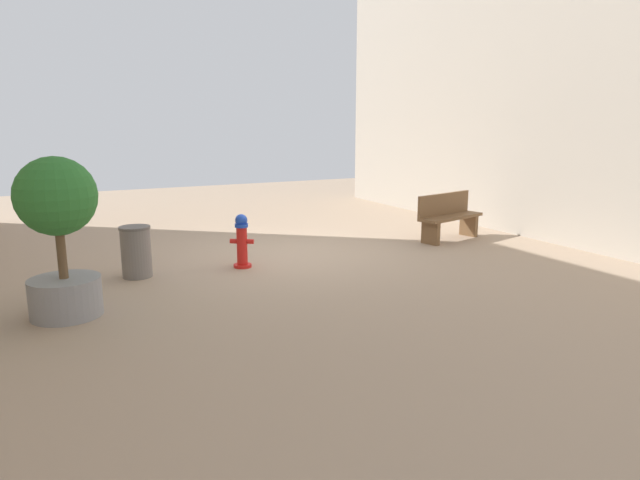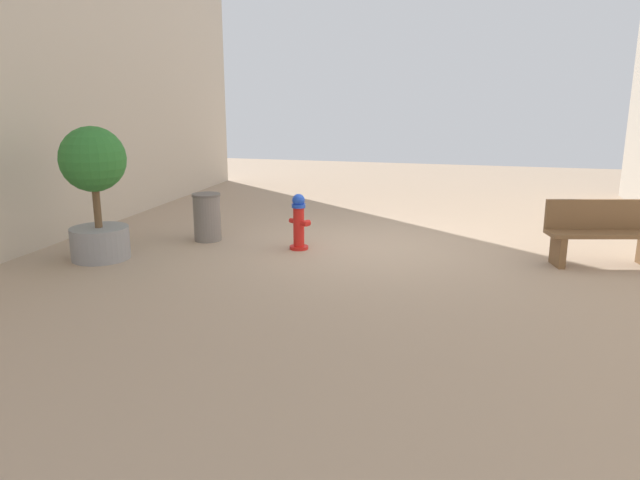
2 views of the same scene
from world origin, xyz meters
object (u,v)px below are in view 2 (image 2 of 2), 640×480
object	(u,v)px
bench_near	(602,232)
planter_tree	(95,184)
fire_hydrant	(299,222)
trash_bin	(207,217)

from	to	relation	value
bench_near	planter_tree	xyz separation A→B (m)	(7.30, 1.51, 0.65)
fire_hydrant	trash_bin	xyz separation A→B (m)	(1.68, -0.18, -0.05)
bench_near	trash_bin	distance (m)	6.21
trash_bin	bench_near	bearing A→B (deg)	-179.60
fire_hydrant	bench_near	world-z (taller)	bench_near
fire_hydrant	planter_tree	xyz separation A→B (m)	(2.77, 1.29, 0.69)
fire_hydrant	bench_near	distance (m)	4.54
bench_near	fire_hydrant	bearing A→B (deg)	2.82
bench_near	trash_bin	xyz separation A→B (m)	(6.21, 0.04, -0.09)
planter_tree	trash_bin	size ratio (longest dim) A/B	2.48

